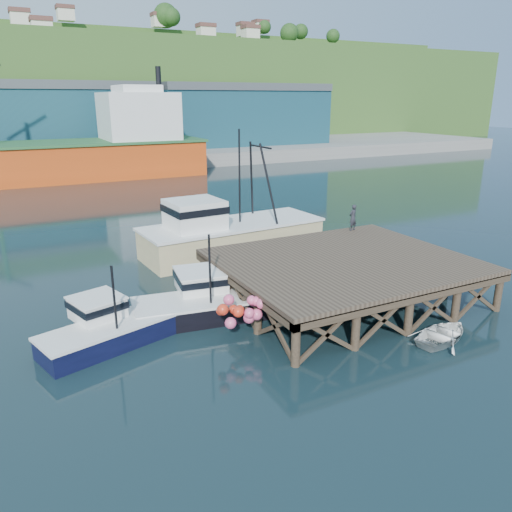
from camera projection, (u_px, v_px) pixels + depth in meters
ground at (246, 319)px, 23.26m from camera, size 300.00×300.00×0.00m
wharf at (346, 263)px, 24.92m from camera, size 12.00×10.00×2.62m
far_quay at (59, 154)px, 82.22m from camera, size 160.00×40.00×2.00m
warehouse_mid at (58, 121)px, 76.32m from camera, size 28.00×16.00×9.00m
warehouse_right at (236, 117)px, 89.45m from camera, size 30.00×16.00×9.00m
cargo_ship at (3, 155)px, 59.19m from camera, size 55.50×10.00×13.75m
hillside at (35, 92)px, 104.59m from camera, size 220.00×50.00×22.00m
boat_navy at (107, 327)px, 20.78m from camera, size 6.17×4.04×3.63m
boat_black at (206, 300)px, 23.46m from camera, size 7.09×5.91×4.21m
trawler at (229, 229)px, 32.54m from camera, size 12.24×5.11×8.01m
dinghy at (443, 334)px, 21.08m from camera, size 3.45×2.81×0.63m
dockworker at (353, 217)px, 30.23m from camera, size 0.65×0.51×1.59m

